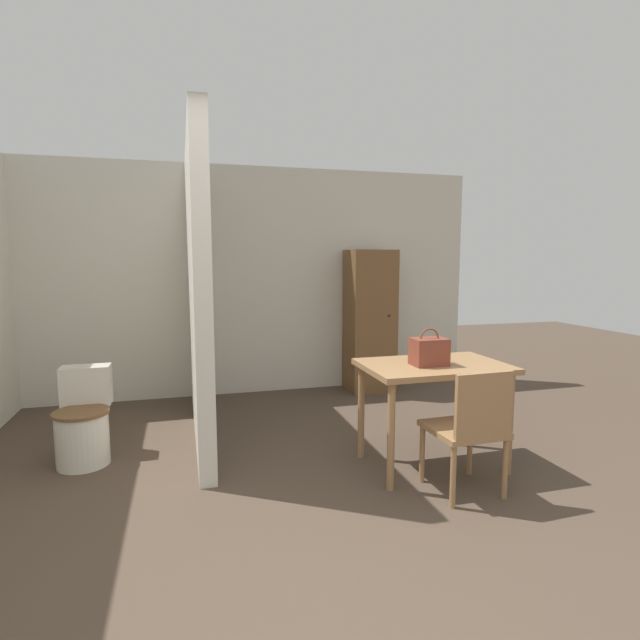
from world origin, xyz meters
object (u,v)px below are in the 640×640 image
(wooden_chair, at_px, (470,426))
(handbag, at_px, (429,351))
(dining_table, at_px, (433,377))
(wooden_cabinet, at_px, (370,321))
(toilet, at_px, (83,424))

(wooden_chair, distance_m, handbag, 0.60)
(dining_table, height_order, wooden_chair, wooden_chair)
(dining_table, bearing_deg, wooden_cabinet, 81.12)
(wooden_chair, relative_size, handbag, 3.15)
(dining_table, distance_m, wooden_cabinet, 2.15)
(toilet, distance_m, wooden_cabinet, 3.14)
(wooden_chair, xyz_separation_m, toilet, (-2.47, 1.24, -0.16))
(dining_table, distance_m, wooden_chair, 0.52)
(handbag, height_order, wooden_cabinet, wooden_cabinet)
(wooden_chair, distance_m, toilet, 2.76)
(wooden_chair, relative_size, toilet, 1.21)
(wooden_cabinet, bearing_deg, toilet, -154.01)
(dining_table, xyz_separation_m, wooden_cabinet, (0.33, 2.12, 0.14))
(dining_table, bearing_deg, toilet, 162.79)
(toilet, relative_size, wooden_cabinet, 0.43)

